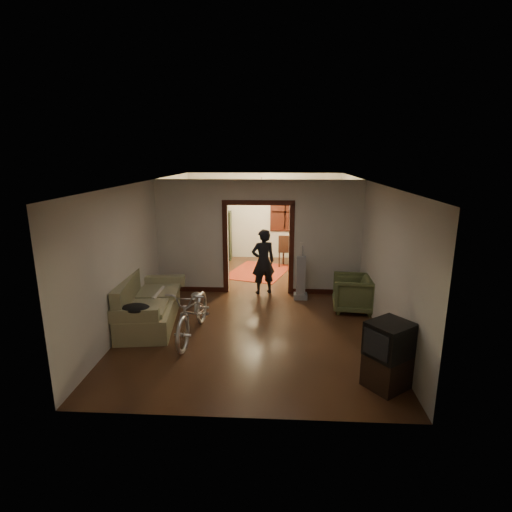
# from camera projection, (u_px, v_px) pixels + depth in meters

# --- Properties ---
(floor) EXTENTS (5.00, 8.50, 0.01)m
(floor) POSITION_uv_depth(u_px,v_px,m) (257.00, 302.00, 9.38)
(floor) COLOR black
(floor) RESTS_ON ground
(ceiling) EXTENTS (5.00, 8.50, 0.01)m
(ceiling) POSITION_uv_depth(u_px,v_px,m) (257.00, 182.00, 8.68)
(ceiling) COLOR white
(ceiling) RESTS_ON floor
(wall_back) EXTENTS (5.00, 0.02, 2.80)m
(wall_back) POSITION_uv_depth(u_px,v_px,m) (264.00, 216.00, 13.14)
(wall_back) COLOR beige
(wall_back) RESTS_ON floor
(wall_left) EXTENTS (0.02, 8.50, 2.80)m
(wall_left) POSITION_uv_depth(u_px,v_px,m) (148.00, 243.00, 9.17)
(wall_left) COLOR beige
(wall_left) RESTS_ON floor
(wall_right) EXTENTS (0.02, 8.50, 2.80)m
(wall_right) POSITION_uv_depth(u_px,v_px,m) (369.00, 246.00, 8.89)
(wall_right) COLOR beige
(wall_right) RESTS_ON floor
(partition_wall) EXTENTS (5.00, 0.14, 2.80)m
(partition_wall) POSITION_uv_depth(u_px,v_px,m) (258.00, 238.00, 9.76)
(partition_wall) COLOR beige
(partition_wall) RESTS_ON floor
(door_casing) EXTENTS (1.74, 0.20, 2.32)m
(door_casing) POSITION_uv_depth(u_px,v_px,m) (258.00, 249.00, 9.83)
(door_casing) COLOR black
(door_casing) RESTS_ON floor
(far_window) EXTENTS (0.98, 0.06, 1.28)m
(far_window) POSITION_uv_depth(u_px,v_px,m) (285.00, 212.00, 13.03)
(far_window) COLOR black
(far_window) RESTS_ON wall_back
(chandelier) EXTENTS (0.24, 0.24, 0.24)m
(chandelier) POSITION_uv_depth(u_px,v_px,m) (262.00, 192.00, 11.21)
(chandelier) COLOR #FFE0A5
(chandelier) RESTS_ON ceiling
(light_switch) EXTENTS (0.08, 0.01, 0.12)m
(light_switch) POSITION_uv_depth(u_px,v_px,m) (301.00, 245.00, 9.66)
(light_switch) COLOR silver
(light_switch) RESTS_ON partition_wall
(sofa) EXTENTS (1.26, 2.29, 1.00)m
(sofa) POSITION_uv_depth(u_px,v_px,m) (149.00, 300.00, 8.13)
(sofa) COLOR #797851
(sofa) RESTS_ON floor
(rolled_paper) EXTENTS (0.09, 0.75, 0.09)m
(rolled_paper) POSITION_uv_depth(u_px,v_px,m) (158.00, 293.00, 8.40)
(rolled_paper) COLOR beige
(rolled_paper) RESTS_ON sofa
(jacket) EXTENTS (0.53, 0.40, 0.15)m
(jacket) POSITION_uv_depth(u_px,v_px,m) (135.00, 308.00, 7.20)
(jacket) COLOR black
(jacket) RESTS_ON sofa
(bicycle) EXTENTS (0.80, 1.99, 1.02)m
(bicycle) POSITION_uv_depth(u_px,v_px,m) (193.00, 311.00, 7.51)
(bicycle) COLOR silver
(bicycle) RESTS_ON floor
(armchair) EXTENTS (0.95, 0.93, 0.79)m
(armchair) POSITION_uv_depth(u_px,v_px,m) (353.00, 293.00, 8.81)
(armchair) COLOR #515C34
(armchair) RESTS_ON floor
(tv_stand) EXTENTS (0.78, 0.77, 0.52)m
(tv_stand) POSITION_uv_depth(u_px,v_px,m) (387.00, 370.00, 5.92)
(tv_stand) COLOR black
(tv_stand) RESTS_ON floor
(crt_tv) EXTENTS (0.79, 0.78, 0.51)m
(crt_tv) POSITION_uv_depth(u_px,v_px,m) (390.00, 339.00, 5.80)
(crt_tv) COLOR black
(crt_tv) RESTS_ON tv_stand
(vacuum) EXTENTS (0.36, 0.31, 1.05)m
(vacuum) POSITION_uv_depth(u_px,v_px,m) (301.00, 278.00, 9.49)
(vacuum) COLOR gray
(vacuum) RESTS_ON floor
(person) EXTENTS (0.69, 0.57, 1.63)m
(person) POSITION_uv_depth(u_px,v_px,m) (263.00, 262.00, 9.81)
(person) COLOR black
(person) RESTS_ON floor
(oriental_rug) EXTENTS (2.06, 2.37, 0.02)m
(oriental_rug) POSITION_uv_depth(u_px,v_px,m) (259.00, 272.00, 11.80)
(oriental_rug) COLOR maroon
(oriental_rug) RESTS_ON floor
(locker) EXTENTS (0.80, 0.45, 1.59)m
(locker) POSITION_uv_depth(u_px,v_px,m) (219.00, 236.00, 13.03)
(locker) COLOR #222C1A
(locker) RESTS_ON floor
(globe) EXTENTS (0.27, 0.27, 0.27)m
(globe) POSITION_uv_depth(u_px,v_px,m) (218.00, 201.00, 12.74)
(globe) COLOR #1E5972
(globe) RESTS_ON locker
(desk) EXTENTS (1.06, 0.69, 0.73)m
(desk) POSITION_uv_depth(u_px,v_px,m) (298.00, 251.00, 12.72)
(desk) COLOR black
(desk) RESTS_ON floor
(desk_chair) EXTENTS (0.50, 0.50, 1.00)m
(desk_chair) POSITION_uv_depth(u_px,v_px,m) (285.00, 250.00, 12.32)
(desk_chair) COLOR black
(desk_chair) RESTS_ON floor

